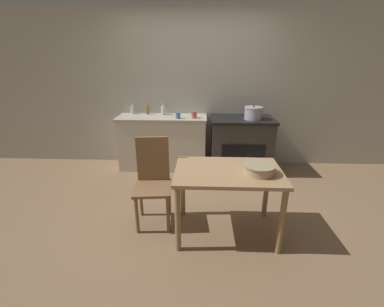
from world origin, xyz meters
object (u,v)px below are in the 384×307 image
Objects in this scene: mixing_bowl_large at (259,169)px; chair at (153,180)px; cup_center at (178,115)px; bottle_mid_left at (163,110)px; flour_sack at (259,173)px; stock_pot at (253,113)px; bottle_left at (147,110)px; bottle_far_left at (133,110)px; work_table at (228,180)px; cup_center_left at (194,115)px; stove at (241,144)px.

chair is at bearing 166.65° from mixing_bowl_large.
bottle_mid_left is at bearing 134.45° from cup_center.
mixing_bowl_large reaches higher than flour_sack.
stock_pot is 1.65× the size of bottle_left.
cup_center is at bearing -21.63° from bottle_far_left.
cup_center is at bearing -45.55° from bottle_mid_left.
work_table is 10.91× the size of cup_center.
bottle_mid_left is 1.82× the size of cup_center_left.
cup_center is at bearing 119.29° from mixing_bowl_large.
stove is 2.97× the size of flour_sack.
work_table is at bearing -53.00° from bottle_far_left.
chair is 2.93× the size of flour_sack.
chair reaches higher than work_table.
chair is at bearing 166.40° from work_table.
stove is 1.90m from bottle_far_left.
flour_sack is at bearing -20.04° from bottle_far_left.
bottle_mid_left reaches higher than mixing_bowl_large.
chair is at bearing -105.61° from cup_center_left.
flour_sack is at bearing 29.55° from chair.
bottle_left is 0.28m from bottle_mid_left.
stock_pot reaches higher than chair.
bottle_left is (0.25, -0.01, -0.00)m from bottle_far_left.
work_table is at bearing -63.97° from bottle_mid_left.
work_table is at bearing -102.29° from stove.
stock_pot reaches higher than bottle_far_left.
work_table is 1.09× the size of chair.
cup_center_left is at bearing 154.77° from flour_sack.
work_table is 0.33m from mixing_bowl_large.
stock_pot is 1.62× the size of bottle_far_left.
cup_center_left reaches higher than work_table.
bottle_mid_left is (-0.12, 1.68, 0.44)m from chair.
cup_center is (-0.94, 1.67, 0.15)m from mixing_bowl_large.
chair is 9.98× the size of cup_center.
stove is at bearing 149.78° from stock_pot.
cup_center_left is (0.80, -0.26, -0.01)m from bottle_left.
bottle_far_left is (-0.65, 1.73, 0.44)m from chair.
chair is at bearing -69.48° from bottle_far_left.
bottle_far_left is at bearing 175.32° from bottle_mid_left.
stock_pot reaches higher than cup_center_left.
bottle_left is (-0.39, 1.71, 0.43)m from chair.
chair reaches higher than mixing_bowl_large.
chair is 1.15m from mixing_bowl_large.
bottle_far_left reaches higher than cup_center_left.
cup_center is at bearing 112.03° from work_table.
stove is 1.77m from mixing_bowl_large.
flour_sack is 0.91m from stock_pot.
bottle_left is at bearing 126.92° from mixing_bowl_large.
cup_center is (-0.65, 1.61, 0.31)m from work_table.
stove is 0.93× the size of work_table.
flour_sack is 2.31m from bottle_far_left.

